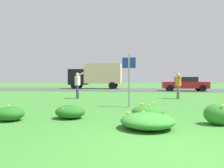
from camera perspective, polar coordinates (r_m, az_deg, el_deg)
name	(u,v)px	position (r m, az deg, el deg)	size (l,w,h in m)	color
ground_plane	(151,97)	(14.24, 10.35, -3.55)	(120.00, 120.00, 0.00)	#387A2D
highway_strip	(147,90)	(24.95, 9.30, -1.53)	(120.00, 9.47, 0.01)	#424244
highway_center_stripe	(147,90)	(24.95, 9.30, -1.52)	(120.00, 0.16, 0.00)	yellow
daylily_clump_mid_left	(70,112)	(6.54, -11.11, -7.31)	(0.89, 0.81, 0.40)	#23661E
daylily_clump_front_left	(219,114)	(6.14, 26.64, -7.23)	(0.72, 0.60, 0.56)	#2D7526
daylily_clump_front_right	(148,121)	(5.18, 9.50, -9.68)	(1.29, 1.28, 0.38)	#337F2D
daylily_clump_mid_right	(148,112)	(6.57, 9.61, -7.28)	(0.97, 1.05, 0.45)	#2D7526
daylily_clump_mid_center	(10,114)	(6.69, -25.76, -7.20)	(0.82, 0.72, 0.44)	#23661E
sign_post_near_path	(129,75)	(8.93, 4.57, 2.39)	(0.56, 0.10, 2.22)	#93969B
person_thrower_white_shirt	(78,83)	(13.21, -9.21, 0.24)	(0.53, 0.52, 1.64)	silver
person_catcher_orange_shirt	(178,84)	(13.48, 17.32, 0.09)	(0.43, 0.52, 1.71)	orange
frisbee_pale_blue	(130,75)	(13.22, 4.79, 2.52)	(0.26, 0.24, 0.14)	#ADD6E5
car_red_center_left	(185,84)	(23.21, 18.95, 0.04)	(4.50, 2.00, 1.45)	maroon
box_truck_black	(97,75)	(27.66, -4.15, 2.47)	(6.70, 2.46, 3.20)	black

